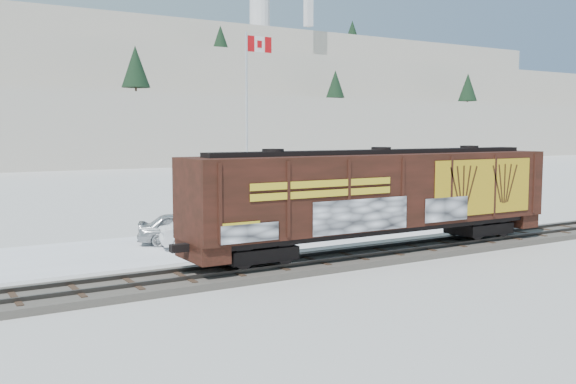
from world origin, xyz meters
TOP-DOWN VIEW (x-y plane):
  - ground at (0.00, 0.00)m, footprint 500.00×500.00m
  - rail_track at (0.00, 0.00)m, footprint 50.00×3.40m
  - parking_strip at (0.00, 7.50)m, footprint 40.00×8.00m
  - hopper_railcar at (3.74, -0.01)m, footprint 18.98×3.06m
  - flagpole at (4.14, 13.67)m, footprint 2.30×0.90m
  - car_silver at (-2.59, 7.97)m, footprint 5.18×3.70m
  - car_white at (-2.12, 6.39)m, footprint 4.78×2.64m
  - car_dark at (6.03, 6.33)m, footprint 4.82×3.03m

SIDE VIEW (x-z plane):
  - ground at x=0.00m, z-range 0.00..0.00m
  - parking_strip at x=0.00m, z-range 0.00..0.03m
  - rail_track at x=0.00m, z-range -0.07..0.36m
  - car_dark at x=6.03m, z-range 0.03..1.33m
  - car_white at x=-2.12m, z-range 0.03..1.52m
  - car_silver at x=-2.59m, z-range 0.03..1.67m
  - hopper_railcar at x=3.74m, z-range 0.69..5.25m
  - flagpole at x=4.14m, z-range -1.53..10.51m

